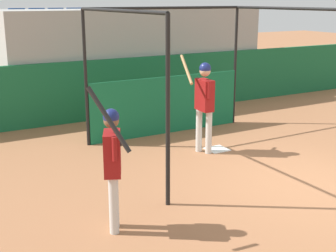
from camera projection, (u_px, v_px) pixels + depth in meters
ground_plane at (311, 183)px, 8.19m from camera, size 60.00×60.00×0.00m
outfield_wall at (151, 85)px, 13.06m from camera, size 24.00×0.12×1.58m
bleacher_section at (132, 57)px, 13.95m from camera, size 7.60×2.40×2.86m
batting_cage at (180, 86)px, 10.42m from camera, size 4.03×3.62×2.95m
home_plate at (217, 149)px, 9.98m from camera, size 0.44×0.44×0.02m
player_batter at (204, 98)px, 9.52m from camera, size 0.51×0.90×1.99m
player_waiting at (113, 159)px, 6.24m from camera, size 0.57×0.81×2.08m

